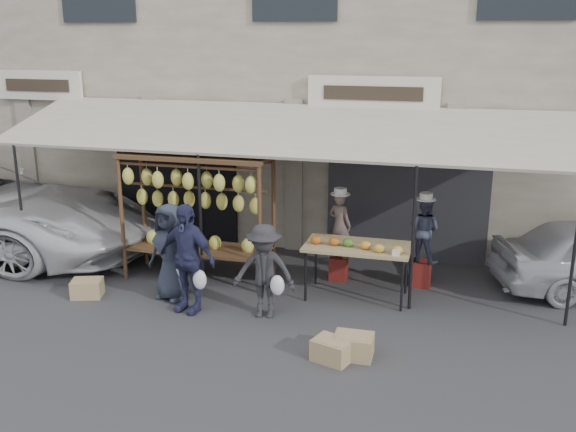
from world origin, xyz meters
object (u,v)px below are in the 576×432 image
(vendor_left, at_px, (340,225))
(vendor_right, at_px, (424,230))
(crate_near_b, at_px, (353,346))
(customer_right, at_px, (264,271))
(customer_mid, at_px, (187,258))
(produce_table, at_px, (357,248))
(banana_rack, at_px, (196,193))
(crate_near_a, at_px, (332,350))
(customer_left, at_px, (170,252))
(crate_far, at_px, (87,288))

(vendor_left, distance_m, vendor_right, 1.43)
(crate_near_b, bearing_deg, customer_right, 149.15)
(vendor_left, height_order, customer_mid, customer_mid)
(produce_table, bearing_deg, vendor_right, 39.67)
(produce_table, bearing_deg, banana_rack, 177.57)
(customer_right, distance_m, crate_near_a, 1.78)
(vendor_right, relative_size, customer_left, 0.70)
(customer_left, distance_m, customer_mid, 0.58)
(customer_mid, relative_size, crate_near_b, 3.33)
(vendor_left, bearing_deg, crate_far, 45.64)
(crate_near_b, bearing_deg, vendor_right, 76.01)
(vendor_left, bearing_deg, crate_near_b, 124.96)
(customer_right, bearing_deg, crate_near_a, -45.67)
(vendor_left, xyz_separation_m, crate_near_a, (0.47, -2.90, -0.85))
(customer_left, distance_m, customer_right, 1.69)
(crate_near_a, bearing_deg, vendor_left, 99.28)
(produce_table, bearing_deg, crate_near_b, -81.48)
(crate_near_b, bearing_deg, vendor_left, 104.97)
(customer_mid, height_order, crate_near_b, customer_mid)
(produce_table, bearing_deg, customer_right, -139.23)
(vendor_left, distance_m, customer_right, 2.00)
(customer_left, relative_size, crate_near_a, 3.26)
(banana_rack, xyz_separation_m, customer_left, (-0.08, -0.92, -0.77))
(banana_rack, distance_m, crate_near_b, 4.02)
(vendor_left, distance_m, crate_near_b, 2.95)
(customer_left, bearing_deg, produce_table, 31.80)
(produce_table, height_order, crate_far, produce_table)
(vendor_left, distance_m, crate_near_a, 3.06)
(vendor_right, height_order, crate_near_a, vendor_right)
(produce_table, xyz_separation_m, crate_near_a, (0.04, -2.16, -0.72))
(banana_rack, relative_size, produce_table, 1.53)
(customer_right, xyz_separation_m, crate_near_b, (1.53, -0.92, -0.58))
(banana_rack, bearing_deg, produce_table, -2.43)
(vendor_left, distance_m, crate_far, 4.36)
(customer_right, height_order, crate_near_a, customer_right)
(produce_table, distance_m, customer_mid, 2.71)
(crate_near_b, bearing_deg, produce_table, 98.52)
(banana_rack, xyz_separation_m, crate_near_b, (3.12, -2.10, -1.42))
(vendor_left, bearing_deg, vendor_right, -156.70)
(banana_rack, distance_m, customer_mid, 1.51)
(customer_mid, xyz_separation_m, crate_near_b, (2.75, -0.82, -0.71))
(banana_rack, relative_size, crate_near_b, 5.01)
(vendor_right, height_order, crate_near_b, vendor_right)
(vendor_right, bearing_deg, customer_left, 41.81)
(customer_left, xyz_separation_m, crate_near_a, (2.95, -1.36, -0.65))
(produce_table, distance_m, crate_near_a, 2.28)
(vendor_right, xyz_separation_m, customer_left, (-3.90, -1.62, -0.21))
(crate_near_b, bearing_deg, customer_mid, 163.31)
(vendor_left, height_order, customer_left, customer_left)
(customer_mid, bearing_deg, customer_right, 18.03)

